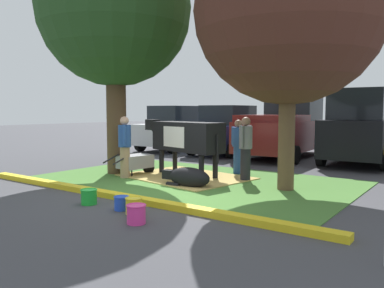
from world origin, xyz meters
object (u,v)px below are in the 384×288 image
(bucket_yellow, at_px, (134,205))
(sedan_silver, at_px, (176,128))
(cow_holstein, at_px, (185,137))
(person_visitor_near, at_px, (246,147))
(bucket_green, at_px, (89,196))
(pickup_truck_maroon, at_px, (286,129))
(wheelbarrow, at_px, (136,162))
(person_visitor_far, at_px, (238,145))
(calf_lying, at_px, (188,177))
(sedan_blue, at_px, (228,130))
(bucket_pink, at_px, (136,214))
(bucket_blue, at_px, (121,203))
(suv_black, at_px, (363,127))
(shade_tree_right, at_px, (289,9))
(shade_tree_left, at_px, (115,10))
(person_handler, at_px, (125,145))

(bucket_yellow, height_order, sedan_silver, sedan_silver)
(cow_holstein, bearing_deg, person_visitor_near, 8.45)
(bucket_green, height_order, pickup_truck_maroon, pickup_truck_maroon)
(wheelbarrow, bearing_deg, person_visitor_far, 40.28)
(person_visitor_near, height_order, bucket_yellow, person_visitor_near)
(calf_lying, bearing_deg, person_visitor_far, 89.51)
(bucket_yellow, xyz_separation_m, sedan_blue, (-3.59, 9.37, 0.83))
(bucket_pink, bearing_deg, sedan_silver, 125.05)
(person_visitor_near, relative_size, bucket_blue, 5.76)
(calf_lying, xyz_separation_m, pickup_truck_maroon, (-0.49, 7.11, 0.88))
(bucket_pink, xyz_separation_m, sedan_blue, (-4.05, 9.78, 0.82))
(calf_lying, relative_size, suv_black, 0.28)
(wheelbarrow, relative_size, bucket_blue, 5.63)
(sedan_blue, bearing_deg, shade_tree_right, -49.65)
(bucket_blue, bearing_deg, bucket_yellow, -9.84)
(calf_lying, distance_m, sedan_silver, 8.95)
(bucket_yellow, xyz_separation_m, bucket_pink, (0.45, -0.41, 0.01))
(person_visitor_far, relative_size, bucket_blue, 5.43)
(person_visitor_near, height_order, suv_black, suv_black)
(cow_holstein, bearing_deg, calf_lying, -50.41)
(wheelbarrow, bearing_deg, pickup_truck_maroon, 75.52)
(shade_tree_right, height_order, bucket_green, shade_tree_right)
(bucket_yellow, bearing_deg, sedan_silver, 124.36)
(cow_holstein, bearing_deg, bucket_blue, -70.56)
(cow_holstein, xyz_separation_m, bucket_pink, (2.12, -4.14, -0.93))
(person_visitor_near, bearing_deg, wheelbarrow, -161.42)
(cow_holstein, distance_m, bucket_pink, 4.74)
(wheelbarrow, xyz_separation_m, bucket_yellow, (2.84, -3.01, -0.23))
(bucket_pink, relative_size, suv_black, 0.07)
(cow_holstein, distance_m, bucket_green, 3.87)
(bucket_yellow, distance_m, sedan_silver, 11.33)
(pickup_truck_maroon, bearing_deg, shade_tree_left, -109.56)
(cow_holstein, distance_m, sedan_blue, 5.96)
(person_handler, height_order, person_visitor_far, person_handler)
(shade_tree_left, relative_size, bucket_pink, 20.68)
(shade_tree_left, bearing_deg, bucket_pink, -40.17)
(person_handler, relative_size, bucket_green, 5.10)
(person_visitor_far, bearing_deg, cow_holstein, -132.12)
(person_visitor_near, height_order, sedan_blue, sedan_blue)
(wheelbarrow, distance_m, bucket_blue, 3.85)
(pickup_truck_maroon, bearing_deg, bucket_green, -90.44)
(shade_tree_left, height_order, shade_tree_right, shade_tree_left)
(cow_holstein, relative_size, person_handler, 1.85)
(sedan_silver, bearing_deg, bucket_pink, -54.95)
(shade_tree_left, relative_size, cow_holstein, 2.21)
(calf_lying, distance_m, person_visitor_near, 1.79)
(shade_tree_right, bearing_deg, bucket_green, -126.19)
(person_visitor_far, xyz_separation_m, suv_black, (2.34, 4.48, 0.44))
(cow_holstein, height_order, pickup_truck_maroon, pickup_truck_maroon)
(cow_holstein, bearing_deg, bucket_green, -82.97)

